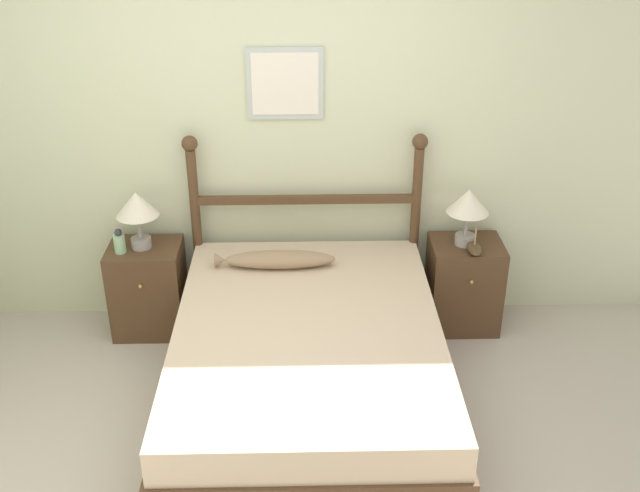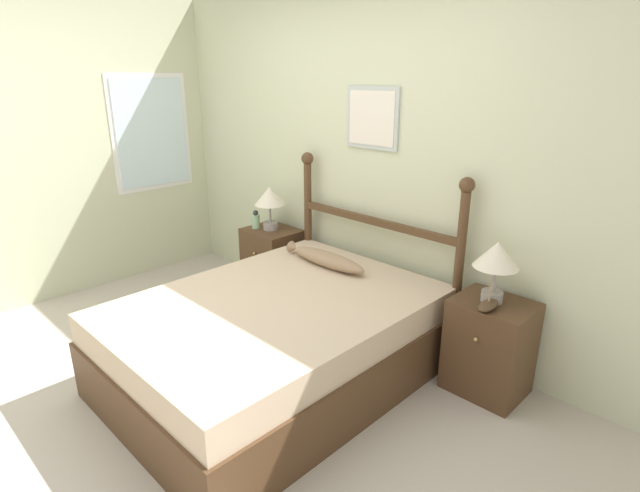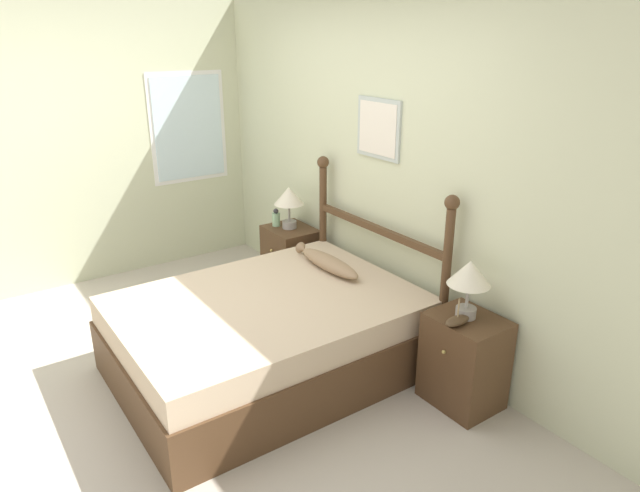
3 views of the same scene
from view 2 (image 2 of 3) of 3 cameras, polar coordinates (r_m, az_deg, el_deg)
ground_plane at (r=3.29m, az=-16.63°, el=-16.99°), size 16.00×16.00×0.00m
wall_back at (r=3.83m, az=4.77°, el=9.78°), size 6.40×0.08×2.55m
wall_left at (r=4.74m, az=-30.91°, el=8.99°), size 0.08×6.40×2.55m
bed at (r=3.27m, az=-4.99°, el=-10.66°), size 1.47×2.00×0.56m
headboard at (r=3.72m, az=6.21°, el=1.05°), size 1.51×0.10×1.30m
nightstand_left at (r=4.46m, az=-5.45°, el=-1.83°), size 0.46×0.40×0.61m
nightstand_right at (r=3.30m, az=18.79°, el=-10.85°), size 0.46×0.40×0.61m
table_lamp_left at (r=4.29m, az=-5.78°, el=5.41°), size 0.26×0.26×0.38m
table_lamp_right at (r=3.07m, az=19.52°, el=-1.34°), size 0.26×0.26×0.38m
bottle at (r=4.40m, az=-7.35°, el=2.93°), size 0.07×0.07×0.16m
model_boat at (r=3.05m, az=18.69°, el=-6.42°), size 0.08×0.19×0.17m
fish_pillow at (r=3.64m, az=0.70°, el=-1.48°), size 0.74×0.16×0.10m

